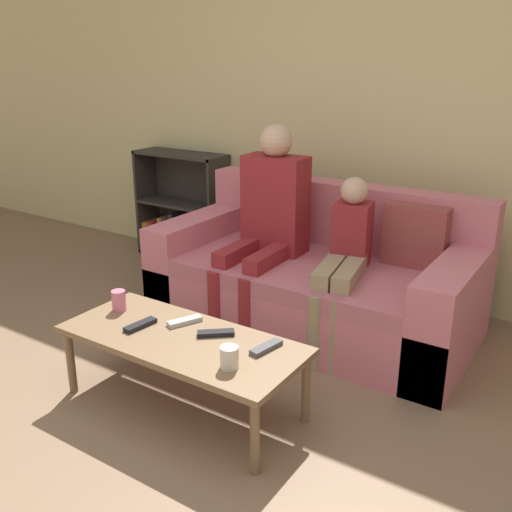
% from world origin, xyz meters
% --- Properties ---
extents(ground_plane, '(22.00, 22.00, 0.00)m').
position_xyz_m(ground_plane, '(0.00, 0.00, 0.00)').
color(ground_plane, '#84664C').
extents(wall_back, '(12.00, 0.06, 2.60)m').
position_xyz_m(wall_back, '(0.00, 2.48, 1.30)').
color(wall_back, beige).
rests_on(wall_back, ground_plane).
extents(couch, '(1.90, 0.96, 0.83)m').
position_xyz_m(couch, '(-0.11, 1.77, 0.28)').
color(couch, '#D1707F').
rests_on(couch, ground_plane).
extents(bookshelf, '(0.78, 0.28, 0.87)m').
position_xyz_m(bookshelf, '(-1.65, 2.33, 0.34)').
color(bookshelf, '#332D28').
rests_on(bookshelf, ground_plane).
extents(coffee_table, '(1.16, 0.50, 0.36)m').
position_xyz_m(coffee_table, '(-0.21, 0.63, 0.33)').
color(coffee_table, brown).
rests_on(coffee_table, ground_plane).
extents(person_adult, '(0.39, 0.66, 1.21)m').
position_xyz_m(person_adult, '(-0.40, 1.69, 0.69)').
color(person_adult, maroon).
rests_on(person_adult, ground_plane).
extents(person_child, '(0.32, 0.67, 0.95)m').
position_xyz_m(person_child, '(0.14, 1.62, 0.53)').
color(person_child, '#9E8966').
rests_on(person_child, ground_plane).
extents(cup_near, '(0.07, 0.07, 0.11)m').
position_xyz_m(cup_near, '(-0.66, 0.68, 0.42)').
color(cup_near, pink).
rests_on(cup_near, coffee_table).
extents(cup_far, '(0.08, 0.08, 0.09)m').
position_xyz_m(cup_far, '(0.13, 0.53, 0.41)').
color(cup_far, silver).
rests_on(cup_far, coffee_table).
extents(tv_remote_0, '(0.07, 0.17, 0.02)m').
position_xyz_m(tv_remote_0, '(-0.44, 0.60, 0.38)').
color(tv_remote_0, black).
rests_on(tv_remote_0, coffee_table).
extents(tv_remote_1, '(0.16, 0.15, 0.02)m').
position_xyz_m(tv_remote_1, '(-0.09, 0.72, 0.38)').
color(tv_remote_1, black).
rests_on(tv_remote_1, coffee_table).
extents(tv_remote_2, '(0.11, 0.17, 0.02)m').
position_xyz_m(tv_remote_2, '(-0.29, 0.74, 0.38)').
color(tv_remote_2, '#B7B7BC').
rests_on(tv_remote_2, coffee_table).
extents(tv_remote_3, '(0.08, 0.18, 0.02)m').
position_xyz_m(tv_remote_3, '(0.18, 0.74, 0.38)').
color(tv_remote_3, '#47474C').
rests_on(tv_remote_3, coffee_table).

